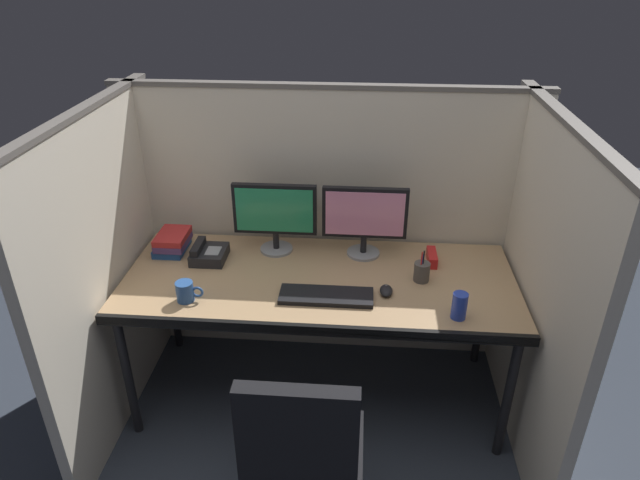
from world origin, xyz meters
The scene contains 15 objects.
ground_plane centered at (0.00, 0.00, 0.00)m, with size 8.00×8.00×0.00m, color #383F4C.
cubicle_partition_rear centered at (0.00, 0.74, 0.79)m, with size 2.21×0.06×1.57m.
cubicle_partition_left centered at (-0.99, 0.20, 0.79)m, with size 0.06×1.41×1.57m.
cubicle_partition_right centered at (0.99, 0.20, 0.79)m, with size 0.06×1.41×1.57m.
desk centered at (0.00, 0.29, 0.69)m, with size 1.90×0.80×0.74m.
monitor_left centered at (-0.25, 0.55, 0.96)m, with size 0.43×0.17×0.37m.
monitor_right centered at (0.21, 0.55, 0.96)m, with size 0.43×0.17×0.37m.
keyboard_main centered at (0.05, 0.13, 0.75)m, with size 0.43×0.15×0.02m, color black.
computer_mouse centered at (0.32, 0.18, 0.76)m, with size 0.06×0.10×0.04m.
red_stapler centered at (0.56, 0.49, 0.77)m, with size 0.04×0.15×0.06m, color red.
coffee_mug centered at (-0.59, 0.06, 0.79)m, with size 0.13×0.08×0.09m.
soda_can centered at (0.63, 0.02, 0.80)m, with size 0.07×0.07×0.12m, color #263FB2.
book_stack centered at (-0.79, 0.50, 0.79)m, with size 0.16×0.22×0.10m.
pen_cup centered at (0.49, 0.31, 0.79)m, with size 0.08×0.08×0.16m.
desk_phone centered at (-0.58, 0.43, 0.77)m, with size 0.17×0.19×0.09m.
Camera 1 is at (0.19, -2.00, 2.19)m, focal length 31.39 mm.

